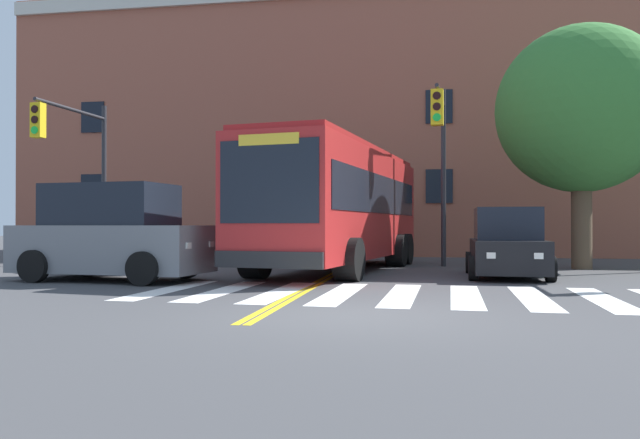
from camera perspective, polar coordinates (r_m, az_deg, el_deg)
The scene contains 13 objects.
ground_plane at distance 9.39m, azimuth 3.21°, elevation -8.68°, with size 120.00×120.00×0.00m, color #424244.
crosswalk at distance 12.08m, azimuth 7.48°, elevation -6.83°, with size 10.28×4.45×0.01m.
lane_line_yellow_inner at distance 26.15m, azimuth 3.97°, elevation -3.43°, with size 0.12×36.00×0.01m, color gold.
lane_line_yellow_outer at distance 26.14m, azimuth 4.32°, elevation -3.43°, with size 0.12×36.00×0.01m, color gold.
city_bus at distance 18.27m, azimuth 1.79°, elevation 1.34°, with size 4.19×10.77×3.57m.
car_silver_near_lane at distance 19.64m, azimuth -17.18°, elevation -2.04°, with size 2.50×4.99×1.77m.
car_black_far_lane at distance 16.65m, azimuth 16.71°, elevation -2.29°, with size 2.09×3.84×1.77m.
car_teal_behind_bus at distance 28.98m, azimuth 2.35°, elevation -1.14°, with size 2.48×4.98×2.13m.
car_grey_cross_street at distance 15.78m, azimuth -18.48°, elevation -1.37°, with size 4.80×2.57×2.31m.
traffic_light_far_corner at distance 21.35m, azimuth -21.25°, elevation 5.70°, with size 0.47×3.62×5.40m.
traffic_light_overhead at distance 19.47m, azimuth 11.01°, elevation 6.73°, with size 0.52×3.09×5.73m.
street_tree_curbside_large at distance 20.77m, azimuth 22.77°, elevation 9.25°, with size 6.20×5.71×7.41m.
building_facade at distance 29.62m, azimuth 10.68°, elevation 8.36°, with size 38.73×6.23×11.78m.
Camera 1 is at (1.01, -9.24, 1.33)m, focal length 35.00 mm.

